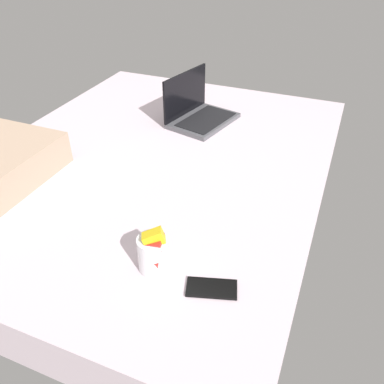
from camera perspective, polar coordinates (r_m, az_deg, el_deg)
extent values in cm
cube|color=silver|center=(175.26, -5.24, 2.59)|extent=(180.00, 140.00, 18.00)
cube|color=#4C4C51|center=(198.59, 1.65, 10.18)|extent=(37.43, 30.01, 2.00)
cube|color=black|center=(197.33, 2.02, 10.38)|extent=(32.15, 23.25, 0.40)
cube|color=black|center=(199.89, -0.98, 13.95)|extent=(32.34, 8.61, 21.00)
cylinder|color=silver|center=(115.16, -5.57, -8.80)|extent=(9.00, 9.00, 11.00)
cube|color=red|center=(117.08, -5.92, -9.58)|extent=(5.37, 6.99, 4.96)
cube|color=red|center=(115.17, -5.47, -9.26)|extent=(7.05, 5.67, 6.39)
cube|color=yellow|center=(114.49, -6.03, -8.43)|extent=(6.37, 6.84, 4.66)
cube|color=orange|center=(113.43, -5.53, -7.68)|extent=(6.67, 7.50, 5.20)
cube|color=red|center=(111.79, -5.52, -7.25)|extent=(6.19, 7.14, 4.39)
cube|color=yellow|center=(110.70, -5.52, -6.54)|extent=(6.24, 7.71, 5.82)
cube|color=black|center=(112.82, 2.83, -13.60)|extent=(10.59, 15.38, 0.80)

